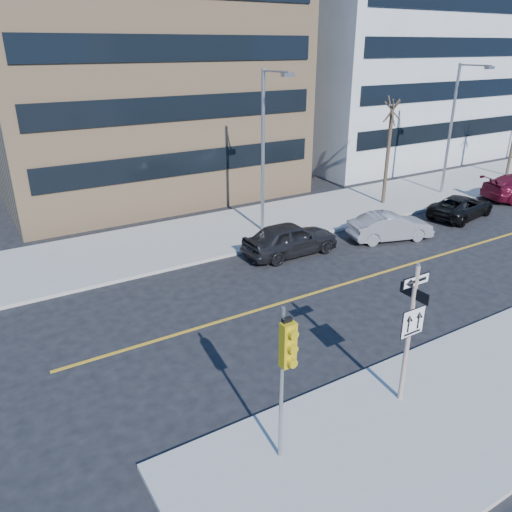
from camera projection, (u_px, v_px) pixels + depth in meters
ground at (340, 358)px, 15.80m from camera, size 120.00×120.00×0.00m
far_sidewalk at (429, 190)px, 33.84m from camera, size 66.00×6.00×0.15m
road_centerline at (474, 245)px, 24.70m from camera, size 40.00×0.14×0.01m
sign_pole at (410, 327)px, 12.87m from camera, size 0.92×0.92×4.06m
traffic_signal at (286, 357)px, 10.60m from camera, size 0.32×0.45×4.00m
parked_car_a at (290, 239)px, 23.31m from camera, size 1.88×4.65×1.58m
parked_car_b at (390, 227)px, 25.14m from camera, size 2.60×4.46×1.39m
parked_car_c at (461, 206)px, 28.48m from camera, size 2.89×4.87×1.27m
streetlight_a at (266, 143)px, 24.31m from camera, size 0.55×2.25×8.00m
streetlight_b at (455, 121)px, 31.04m from camera, size 0.55×2.25×8.00m
street_tree_west at (392, 113)px, 28.76m from camera, size 1.80×1.80×6.35m
building_brick at (125, 47)px, 32.87m from camera, size 18.00×18.00×18.00m
building_grey_mid at (378, 65)px, 43.25m from camera, size 20.00×16.00×15.00m
building_grey_far at (498, 56)px, 55.50m from camera, size 18.00×18.00×16.00m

